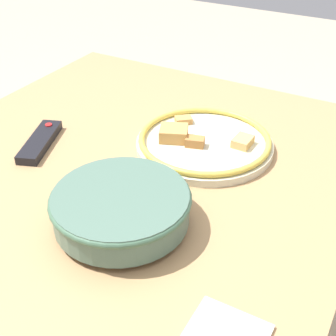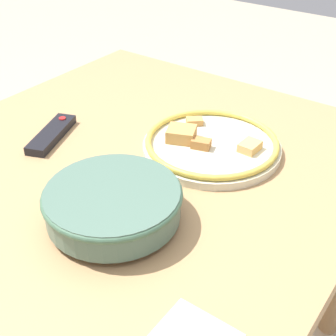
{
  "view_description": "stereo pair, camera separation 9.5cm",
  "coord_description": "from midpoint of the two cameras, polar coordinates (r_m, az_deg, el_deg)",
  "views": [
    {
      "loc": [
        -0.68,
        -0.5,
        1.31
      ],
      "look_at": [
        0.01,
        -0.11,
        0.78
      ],
      "focal_mm": 50.0,
      "sensor_mm": 36.0,
      "label": 1
    },
    {
      "loc": [
        -0.63,
        -0.58,
        1.31
      ],
      "look_at": [
        0.01,
        -0.11,
        0.78
      ],
      "focal_mm": 50.0,
      "sensor_mm": 36.0,
      "label": 2
    }
  ],
  "objects": [
    {
      "name": "dining_table",
      "position": [
        1.07,
        -2.61,
        -3.89
      ],
      "size": [
        1.12,
        0.98,
        0.74
      ],
      "color": "tan",
      "rests_on": "ground_plane"
    },
    {
      "name": "noodle_bowl",
      "position": [
        0.85,
        -3.54,
        -4.41
      ],
      "size": [
        0.25,
        0.25,
        0.07
      ],
      "color": "#4C6B5B",
      "rests_on": "dining_table"
    },
    {
      "name": "food_plate",
      "position": [
        1.08,
        7.78,
        2.8
      ],
      "size": [
        0.32,
        0.32,
        0.05
      ],
      "color": "beige",
      "rests_on": "dining_table"
    },
    {
      "name": "tv_remote",
      "position": [
        1.14,
        -11.71,
        3.98
      ],
      "size": [
        0.18,
        0.11,
        0.02
      ],
      "rotation": [
        0.0,
        0.0,
        5.08
      ],
      "color": "black",
      "rests_on": "dining_table"
    }
  ]
}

